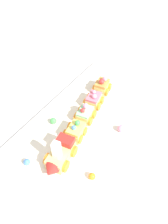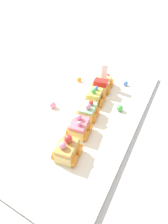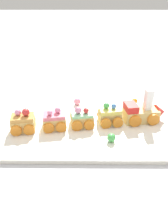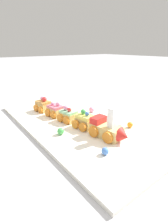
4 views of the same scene
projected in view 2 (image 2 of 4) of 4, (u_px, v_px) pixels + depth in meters
name	position (u px, v px, depth m)	size (l,w,h in m)	color
ground_plane	(87.00, 113.00, 0.64)	(10.00, 10.00, 0.00)	#B2B2B7
display_board	(87.00, 111.00, 0.63)	(0.74, 0.36, 0.01)	white
cake_train_locomotive	(103.00, 82.00, 0.73)	(0.14, 0.09, 0.10)	#E5C675
cake_car_lemon	(96.00, 97.00, 0.65)	(0.08, 0.07, 0.07)	#E5C675
cake_car_mint	(88.00, 111.00, 0.59)	(0.08, 0.07, 0.06)	#E5C675
cake_car_strawberry	(80.00, 128.00, 0.53)	(0.08, 0.07, 0.06)	#E5C675
cake_car_caramel	(67.00, 150.00, 0.46)	(0.08, 0.07, 0.07)	#E5C675
gumball_pink	(53.00, 105.00, 0.63)	(0.03, 0.03, 0.03)	pink
gumball_blue	(126.00, 83.00, 0.75)	(0.02, 0.02, 0.02)	#4C84E0
gumball_green	(120.00, 108.00, 0.62)	(0.02, 0.02, 0.02)	#4CBC56
gumball_orange	(79.00, 79.00, 0.77)	(0.02, 0.02, 0.02)	orange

